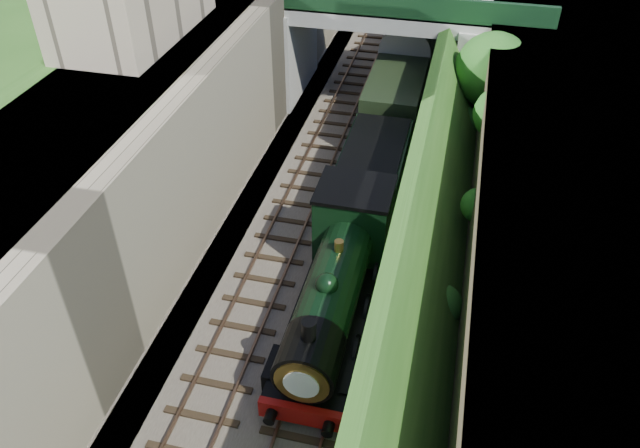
# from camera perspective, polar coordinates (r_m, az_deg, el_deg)

# --- Properties ---
(trackbed) EXTENTS (10.00, 90.00, 0.20)m
(trackbed) POSITION_cam_1_polar(r_m,az_deg,el_deg) (34.67, 4.62, 8.38)
(trackbed) COLOR #473F38
(trackbed) RESTS_ON ground
(retaining_wall) EXTENTS (1.00, 90.00, 7.00)m
(retaining_wall) POSITION_cam_1_polar(r_m,az_deg,el_deg) (34.30, -4.45, 14.40)
(retaining_wall) COLOR #756B56
(retaining_wall) RESTS_ON ground
(street_plateau_left) EXTENTS (6.00, 90.00, 7.00)m
(street_plateau_left) POSITION_cam_1_polar(r_m,az_deg,el_deg) (35.47, -10.04, 14.77)
(street_plateau_left) COLOR #262628
(street_plateau_left) RESTS_ON ground
(street_plateau_right) EXTENTS (8.00, 90.00, 6.25)m
(street_plateau_right) POSITION_cam_1_polar(r_m,az_deg,el_deg) (33.37, 21.43, 10.44)
(street_plateau_right) COLOR #262628
(street_plateau_right) RESTS_ON ground
(embankment_slope) EXTENTS (4.82, 90.00, 6.49)m
(embankment_slope) POSITION_cam_1_polar(r_m,az_deg,el_deg) (32.22, 13.27, 10.12)
(embankment_slope) COLOR #1E4714
(embankment_slope) RESTS_ON ground
(track_left) EXTENTS (2.50, 90.00, 0.20)m
(track_left) POSITION_cam_1_polar(r_m,az_deg,el_deg) (34.91, 1.36, 8.99)
(track_left) COLOR black
(track_left) RESTS_ON trackbed
(track_right) EXTENTS (2.50, 90.00, 0.20)m
(track_right) POSITION_cam_1_polar(r_m,az_deg,el_deg) (34.47, 6.62, 8.33)
(track_right) COLOR black
(track_right) RESTS_ON trackbed
(road_bridge) EXTENTS (16.00, 6.40, 7.25)m
(road_bridge) POSITION_cam_1_polar(r_m,az_deg,el_deg) (36.46, 7.61, 16.64)
(road_bridge) COLOR gray
(road_bridge) RESTS_ON ground
(tree) EXTENTS (3.60, 3.80, 6.60)m
(tree) POSITION_cam_1_polar(r_m,az_deg,el_deg) (31.57, 15.66, 13.23)
(tree) COLOR black
(tree) RESTS_ON ground
(locomotive) EXTENTS (3.10, 10.23, 3.83)m
(locomotive) POSITION_cam_1_polar(r_m,az_deg,el_deg) (22.25, 1.58, -5.42)
(locomotive) COLOR black
(locomotive) RESTS_ON trackbed
(tender) EXTENTS (2.70, 6.00, 3.05)m
(tender) POSITION_cam_1_polar(r_m,az_deg,el_deg) (28.12, 4.82, 4.26)
(tender) COLOR black
(tender) RESTS_ON trackbed
(coach_front) EXTENTS (2.90, 18.00, 3.70)m
(coach_front) POSITION_cam_1_polar(r_m,az_deg,el_deg) (39.00, 8.14, 14.82)
(coach_front) COLOR black
(coach_front) RESTS_ON trackbed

